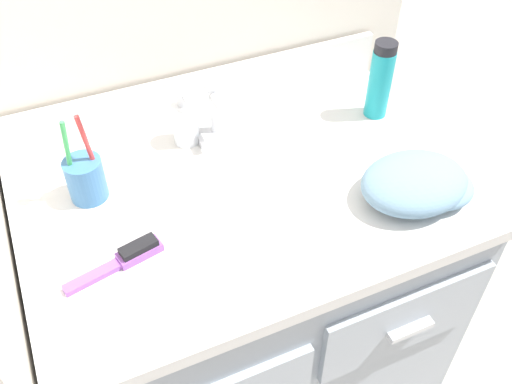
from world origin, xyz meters
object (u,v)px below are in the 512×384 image
at_px(shaving_cream_can, 380,80).
at_px(toothbrush_cup, 85,177).
at_px(soap_dispenser, 185,122).
at_px(hand_towel, 420,184).
at_px(hairbrush, 127,257).

bearing_deg(shaving_cream_can, toothbrush_cup, -179.56).
height_order(toothbrush_cup, soap_dispenser, toothbrush_cup).
xyz_separation_m(shaving_cream_can, hand_towel, (-0.07, -0.27, -0.05)).
xyz_separation_m(toothbrush_cup, soap_dispenser, (0.23, 0.09, 0.00)).
distance_m(toothbrush_cup, soap_dispenser, 0.24).
distance_m(toothbrush_cup, hairbrush, 0.20).
distance_m(soap_dispenser, hairbrush, 0.35).
xyz_separation_m(soap_dispenser, hairbrush, (-0.21, -0.28, -0.04)).
bearing_deg(shaving_cream_can, hairbrush, -162.74).
distance_m(shaving_cream_can, hand_towel, 0.28).
distance_m(soap_dispenser, shaving_cream_can, 0.44).
bearing_deg(hand_towel, shaving_cream_can, 74.70).
xyz_separation_m(soap_dispenser, shaving_cream_can, (0.43, -0.08, 0.04)).
relative_size(toothbrush_cup, hand_towel, 0.91).
distance_m(hairbrush, hand_towel, 0.56).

